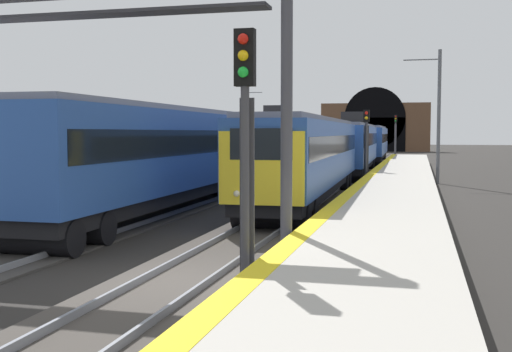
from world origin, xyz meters
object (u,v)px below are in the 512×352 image
(train_main_approaching, at_px, (352,146))
(catenary_mast_far, at_px, (245,126))
(catenary_mast_near, at_px, (438,115))
(railway_signal_far, at_px, (395,131))
(railway_signal_near, at_px, (245,139))
(railway_signal_mid, at_px, (366,141))
(train_adjacent_platform, at_px, (236,147))
(overhead_signal_gantry, at_px, (116,49))

(train_main_approaching, bearing_deg, catenary_mast_far, -130.45)
(catenary_mast_near, bearing_deg, railway_signal_far, 5.30)
(catenary_mast_near, bearing_deg, railway_signal_near, 171.92)
(railway_signal_mid, distance_m, catenary_mast_near, 5.08)
(railway_signal_near, xyz_separation_m, catenary_mast_far, (45.92, 12.77, 0.76))
(railway_signal_near, xyz_separation_m, railway_signal_mid, (27.67, 0.00, -0.38))
(train_main_approaching, relative_size, railway_signal_mid, 12.85)
(railway_signal_near, bearing_deg, railway_signal_mid, -180.00)
(train_main_approaching, bearing_deg, railway_signal_far, 176.05)
(train_main_approaching, height_order, railway_signal_near, railway_signal_near)
(train_main_approaching, relative_size, catenary_mast_near, 7.06)
(train_adjacent_platform, bearing_deg, railway_signal_far, -7.84)
(overhead_signal_gantry, height_order, catenary_mast_far, catenary_mast_far)
(railway_signal_far, xyz_separation_m, catenary_mast_near, (-45.79, -4.25, 0.95))
(railway_signal_far, distance_m, overhead_signal_gantry, 72.63)
(railway_signal_mid, xyz_separation_m, overhead_signal_gantry, (-24.41, 4.25, 2.59))
(catenary_mast_far, bearing_deg, train_main_approaching, -129.14)
(train_adjacent_platform, bearing_deg, railway_signal_mid, -52.98)
(overhead_signal_gantry, distance_m, catenary_mast_far, 43.53)
(train_main_approaching, xyz_separation_m, overhead_signal_gantry, (-33.71, 2.47, 3.09))
(train_adjacent_platform, xyz_separation_m, catenary_mast_far, (23.44, 6.05, 1.45))
(railway_signal_near, relative_size, catenary_mast_near, 0.61)
(railway_signal_mid, bearing_deg, catenary_mast_far, -145.01)
(train_adjacent_platform, xyz_separation_m, railway_signal_mid, (5.19, -6.73, 0.31))
(railway_signal_near, bearing_deg, railway_signal_far, -180.00)
(train_main_approaching, xyz_separation_m, catenary_mast_far, (8.94, 10.99, 1.64))
(train_main_approaching, bearing_deg, train_adjacent_platform, -20.15)
(railway_signal_far, bearing_deg, catenary_mast_near, 5.30)
(catenary_mast_near, bearing_deg, overhead_signal_gantry, 162.32)
(railway_signal_near, relative_size, railway_signal_far, 0.92)
(overhead_signal_gantry, bearing_deg, catenary_mast_far, 11.29)
(train_adjacent_platform, bearing_deg, overhead_signal_gantry, -173.31)
(catenary_mast_near, bearing_deg, train_main_approaching, 40.64)
(railway_signal_near, distance_m, catenary_mast_far, 47.67)
(train_adjacent_platform, distance_m, railway_signal_mid, 8.50)
(railway_signal_mid, relative_size, catenary_mast_near, 0.55)
(railway_signal_near, height_order, catenary_mast_far, catenary_mast_far)
(train_main_approaching, relative_size, railway_signal_far, 10.62)
(railway_signal_near, distance_m, railway_signal_mid, 27.67)
(catenary_mast_near, distance_m, catenary_mast_far, 23.35)
(train_adjacent_platform, height_order, railway_signal_near, train_adjacent_platform)
(railway_signal_near, bearing_deg, train_adjacent_platform, -163.34)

